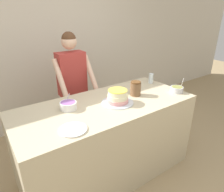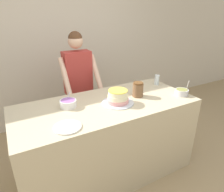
# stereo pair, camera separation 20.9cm
# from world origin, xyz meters

# --- Properties ---
(wall_back) EXTENTS (10.00, 0.05, 2.60)m
(wall_back) POSITION_xyz_m (0.00, 2.02, 1.30)
(wall_back) COLOR beige
(wall_back) RESTS_ON ground_plane
(counter) EXTENTS (1.96, 0.86, 0.93)m
(counter) POSITION_xyz_m (0.00, 0.43, 0.46)
(counter) COLOR #C6B793
(counter) RESTS_ON ground_plane
(person_baker) EXTENTS (0.49, 0.44, 1.61)m
(person_baker) POSITION_xyz_m (-0.04, 1.21, 0.98)
(person_baker) COLOR #2D2D38
(person_baker) RESTS_ON ground_plane
(cake) EXTENTS (0.34, 0.34, 0.15)m
(cake) POSITION_xyz_m (0.11, 0.37, 0.99)
(cake) COLOR silver
(cake) RESTS_ON counter
(frosting_bowl_purple) EXTENTS (0.17, 0.17, 0.14)m
(frosting_bowl_purple) POSITION_xyz_m (-0.39, 0.54, 0.97)
(frosting_bowl_purple) COLOR white
(frosting_bowl_purple) RESTS_ON counter
(frosting_bowl_olive) EXTENTS (0.15, 0.15, 0.19)m
(frosting_bowl_olive) POSITION_xyz_m (0.88, 0.21, 0.97)
(frosting_bowl_olive) COLOR silver
(frosting_bowl_olive) RESTS_ON counter
(drinking_glass) EXTENTS (0.06, 0.06, 0.13)m
(drinking_glass) POSITION_xyz_m (0.86, 0.63, 1.00)
(drinking_glass) COLOR silver
(drinking_glass) RESTS_ON counter
(ceramic_plate) EXTENTS (0.24, 0.24, 0.01)m
(ceramic_plate) POSITION_xyz_m (-0.52, 0.16, 0.93)
(ceramic_plate) COLOR white
(ceramic_plate) RESTS_ON counter
(stoneware_jar) EXTENTS (0.12, 0.12, 0.17)m
(stoneware_jar) POSITION_xyz_m (0.40, 0.43, 1.01)
(stoneware_jar) COLOR brown
(stoneware_jar) RESTS_ON counter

